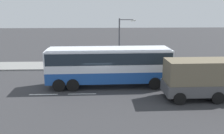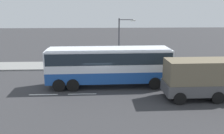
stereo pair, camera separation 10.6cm
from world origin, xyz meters
name	(u,v)px [view 1 (the left image)]	position (x,y,z in m)	size (l,w,h in m)	color
ground_plane	(98,87)	(0.00, 0.00, 0.00)	(120.00, 120.00, 0.00)	#333335
sidewalk_curb	(99,65)	(0.00, 8.13, 0.07)	(80.00, 4.00, 0.15)	gray
lane_centreline	(71,94)	(-2.27, -1.84, 0.00)	(33.28, 0.16, 0.01)	white
coach_bus	(109,63)	(1.00, 0.22, 2.21)	(11.30, 2.93, 3.58)	#1E4C9E
cargo_truck	(213,78)	(9.16, -3.22, 1.71)	(8.11, 2.75, 3.18)	#19592D
pedestrian_near_curb	(85,58)	(-1.68, 7.88, 1.11)	(0.32, 0.32, 1.67)	black
street_lamp	(121,39)	(2.59, 6.36, 3.52)	(1.89, 0.24, 5.72)	#47474C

